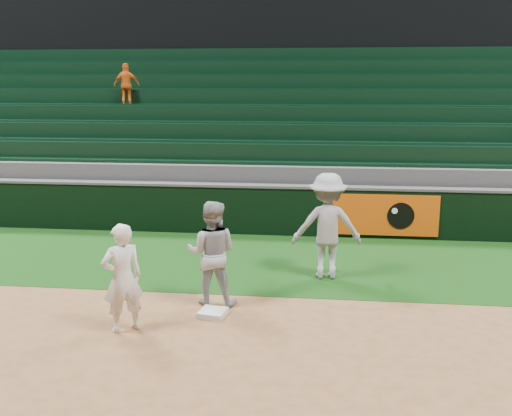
{
  "coord_description": "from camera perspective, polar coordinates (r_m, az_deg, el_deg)",
  "views": [
    {
      "loc": [
        1.44,
        -8.59,
        3.72
      ],
      "look_at": [
        0.21,
        2.3,
        1.3
      ],
      "focal_mm": 40.0,
      "sensor_mm": 36.0,
      "label": 1
    }
  ],
  "objects": [
    {
      "name": "ground",
      "position": [
        9.47,
        -2.9,
        -10.69
      ],
      "size": [
        70.0,
        70.0,
        0.0
      ],
      "primitive_type": "plane",
      "color": "brown",
      "rests_on": "ground"
    },
    {
      "name": "foul_grass",
      "position": [
        12.25,
        -0.63,
        -5.2
      ],
      "size": [
        36.0,
        4.2,
        0.01
      ],
      "primitive_type": "cube",
      "color": "black",
      "rests_on": "ground"
    },
    {
      "name": "upper_deck",
      "position": [
        26.18,
        3.42,
        17.43
      ],
      "size": [
        40.0,
        12.0,
        12.0
      ],
      "primitive_type": "cube",
      "color": "black",
      "rests_on": "ground"
    },
    {
      "name": "first_base",
      "position": [
        9.47,
        -4.34,
        -10.42
      ],
      "size": [
        0.47,
        0.47,
        0.09
      ],
      "primitive_type": "cube",
      "rotation": [
        0.0,
        0.0,
        -0.17
      ],
      "color": "silver",
      "rests_on": "ground"
    },
    {
      "name": "first_baseman",
      "position": [
        8.86,
        -13.21,
        -6.83
      ],
      "size": [
        0.74,
        0.69,
        1.69
      ],
      "primitive_type": "imported",
      "rotation": [
        0.0,
        0.0,
        3.76
      ],
      "color": "white",
      "rests_on": "ground"
    },
    {
      "name": "baserunner",
      "position": [
        9.68,
        -4.44,
        -4.52
      ],
      "size": [
        0.88,
        0.69,
        1.8
      ],
      "primitive_type": "imported",
      "rotation": [
        0.0,
        0.0,
        3.13
      ],
      "color": "#96989F",
      "rests_on": "ground"
    },
    {
      "name": "base_coach",
      "position": [
        11.0,
        7.12,
        -1.8
      ],
      "size": [
        1.38,
        0.87,
        2.05
      ],
      "primitive_type": "imported",
      "rotation": [
        0.0,
        0.0,
        3.22
      ],
      "color": "#9798A3",
      "rests_on": "foul_grass"
    },
    {
      "name": "field_wall",
      "position": [
        14.2,
        0.56,
        -0.1
      ],
      "size": [
        36.0,
        0.45,
        1.25
      ],
      "color": "black",
      "rests_on": "ground"
    },
    {
      "name": "stadium_seating",
      "position": [
        17.73,
        1.74,
        5.9
      ],
      "size": [
        36.0,
        5.95,
        4.85
      ],
      "color": "#3A3A3D",
      "rests_on": "ground"
    }
  ]
}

